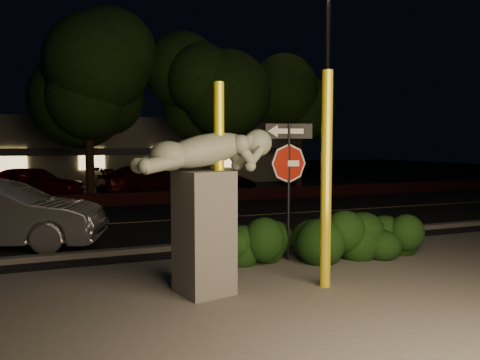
# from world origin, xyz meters

# --- Properties ---
(ground) EXTENTS (90.00, 90.00, 0.00)m
(ground) POSITION_xyz_m (0.00, 10.00, 0.00)
(ground) COLOR black
(ground) RESTS_ON ground
(patio) EXTENTS (14.00, 6.00, 0.02)m
(patio) POSITION_xyz_m (0.00, -1.00, 0.01)
(patio) COLOR #4C4944
(patio) RESTS_ON ground
(road) EXTENTS (80.00, 8.00, 0.01)m
(road) POSITION_xyz_m (0.00, 7.00, 0.01)
(road) COLOR black
(road) RESTS_ON ground
(lane_marking) EXTENTS (80.00, 0.12, 0.00)m
(lane_marking) POSITION_xyz_m (0.00, 7.00, 0.02)
(lane_marking) COLOR #B5A748
(lane_marking) RESTS_ON road
(curb) EXTENTS (80.00, 0.25, 0.12)m
(curb) POSITION_xyz_m (0.00, 2.90, 0.06)
(curb) COLOR #4C4944
(curb) RESTS_ON ground
(brick_wall) EXTENTS (40.00, 0.35, 0.50)m
(brick_wall) POSITION_xyz_m (0.00, 11.30, 0.25)
(brick_wall) COLOR #431615
(brick_wall) RESTS_ON ground
(parking_lot) EXTENTS (40.00, 12.00, 0.01)m
(parking_lot) POSITION_xyz_m (0.00, 17.00, 0.01)
(parking_lot) COLOR black
(parking_lot) RESTS_ON ground
(building) EXTENTS (22.00, 10.20, 4.00)m
(building) POSITION_xyz_m (0.00, 24.99, 2.00)
(building) COLOR slate
(building) RESTS_ON ground
(tree_far_b) EXTENTS (5.20, 5.20, 8.41)m
(tree_far_b) POSITION_xyz_m (-2.50, 13.20, 6.05)
(tree_far_b) COLOR black
(tree_far_b) RESTS_ON ground
(tree_far_c) EXTENTS (4.80, 4.80, 7.84)m
(tree_far_c) POSITION_xyz_m (2.50, 12.80, 5.66)
(tree_far_c) COLOR black
(tree_far_c) RESTS_ON ground
(tree_far_d) EXTENTS (4.40, 4.40, 7.42)m
(tree_far_d) POSITION_xyz_m (7.50, 13.30, 5.42)
(tree_far_d) COLOR black
(tree_far_d) RESTS_ON ground
(yellow_pole_left) EXTENTS (0.17, 0.17, 3.39)m
(yellow_pole_left) POSITION_xyz_m (-1.33, -0.38, 1.70)
(yellow_pole_left) COLOR yellow
(yellow_pole_left) RESTS_ON ground
(yellow_pole_right) EXTENTS (0.18, 0.18, 3.61)m
(yellow_pole_right) POSITION_xyz_m (0.41, -0.79, 1.81)
(yellow_pole_right) COLOR gold
(yellow_pole_right) RESTS_ON ground
(signpost) EXTENTS (0.92, 0.31, 2.83)m
(signpost) POSITION_xyz_m (0.67, 1.09, 2.01)
(signpost) COLOR black
(signpost) RESTS_ON ground
(sculpture) EXTENTS (2.49, 1.21, 2.66)m
(sculpture) POSITION_xyz_m (-1.54, -0.37, 1.64)
(sculpture) COLOR #4C4944
(sculpture) RESTS_ON ground
(hedge_center) EXTENTS (2.19, 1.58, 1.03)m
(hedge_center) POSITION_xyz_m (0.02, 1.11, 0.52)
(hedge_center) COLOR black
(hedge_center) RESTS_ON ground
(hedge_right) EXTENTS (2.09, 1.38, 1.26)m
(hedge_right) POSITION_xyz_m (1.75, 0.76, 0.63)
(hedge_right) COLOR black
(hedge_right) RESTS_ON ground
(hedge_far_right) EXTENTS (1.48, 1.19, 0.89)m
(hedge_far_right) POSITION_xyz_m (2.85, 0.58, 0.44)
(hedge_far_right) COLOR black
(hedge_far_right) RESTS_ON ground
(streetlight) EXTENTS (1.50, 0.82, 10.61)m
(streetlight) POSITION_xyz_m (8.60, 12.73, 6.31)
(streetlight) COLOR #45454A
(streetlight) RESTS_ON ground
(parked_car_red) EXTENTS (4.64, 3.09, 1.47)m
(parked_car_red) POSITION_xyz_m (-4.79, 14.96, 0.73)
(parked_car_red) COLOR #690403
(parked_car_red) RESTS_ON ground
(parked_car_darkred) EXTENTS (5.40, 3.28, 1.46)m
(parked_car_darkred) POSITION_xyz_m (0.29, 14.04, 0.73)
(parked_car_darkred) COLOR #3E050D
(parked_car_darkred) RESTS_ON ground
(parked_car_dark) EXTENTS (4.65, 3.18, 1.18)m
(parked_car_dark) POSITION_xyz_m (3.39, 14.41, 0.59)
(parked_car_dark) COLOR black
(parked_car_dark) RESTS_ON ground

